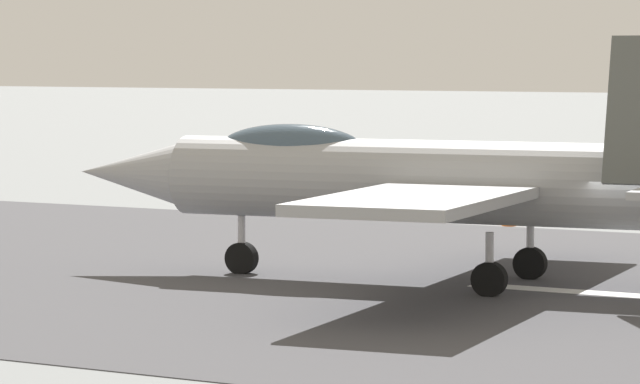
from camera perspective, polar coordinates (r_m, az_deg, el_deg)
fighter_jet at (r=40.41m, az=3.69°, el=0.44°), size 17.22×14.90×5.61m
marker_cone_mid at (r=54.64m, az=6.06°, el=-0.79°), size 0.44×0.44×0.55m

